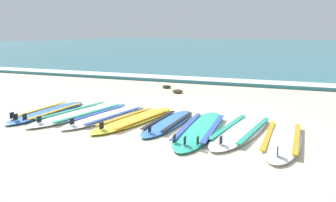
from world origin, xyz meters
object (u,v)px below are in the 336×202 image
object	(u,v)px
surfboard_7	(282,139)
surfboard_1	(81,113)
surfboard_2	(107,116)
surfboard_5	(200,129)
surfboard_0	(48,112)
surfboard_3	(135,119)
surfboard_6	(241,130)
surfboard_4	(168,122)

from	to	relation	value
surfboard_7	surfboard_1	bearing A→B (deg)	176.01
surfboard_2	surfboard_5	size ratio (longest dim) A/B	0.92
surfboard_1	surfboard_2	xyz separation A→B (m)	(0.57, -0.02, 0.00)
surfboard_1	surfboard_7	distance (m)	3.69
surfboard_0	surfboard_2	bearing A→B (deg)	6.33
surfboard_5	surfboard_7	xyz separation A→B (m)	(1.26, -0.05, -0.00)
surfboard_0	surfboard_1	bearing A→B (deg)	13.12
surfboard_2	surfboard_3	bearing A→B (deg)	-3.08
surfboard_6	surfboard_7	world-z (taller)	same
surfboard_4	surfboard_5	world-z (taller)	same
surfboard_1	surfboard_7	world-z (taller)	same
surfboard_4	surfboard_0	bearing A→B (deg)	-177.05
surfboard_3	surfboard_2	bearing A→B (deg)	176.92
surfboard_0	surfboard_1	xyz separation A→B (m)	(0.66, 0.15, -0.00)
surfboard_1	surfboard_2	bearing A→B (deg)	-1.80
surfboard_3	surfboard_0	bearing A→B (deg)	-176.75
surfboard_1	surfboard_3	xyz separation A→B (m)	(1.17, -0.05, 0.00)
surfboard_4	surfboard_3	bearing A→B (deg)	-177.92
surfboard_3	surfboard_6	distance (m)	1.88
surfboard_2	surfboard_4	size ratio (longest dim) A/B	1.15
surfboard_1	surfboard_5	world-z (taller)	same
surfboard_1	surfboard_6	world-z (taller)	same
surfboard_0	surfboard_5	distance (m)	3.08
surfboard_7	surfboard_3	bearing A→B (deg)	175.29
surfboard_1	surfboard_3	distance (m)	1.17
surfboard_0	surfboard_2	size ratio (longest dim) A/B	0.94
surfboard_5	surfboard_6	distance (m)	0.65
surfboard_1	surfboard_5	size ratio (longest dim) A/B	1.05
surfboard_4	surfboard_6	distance (m)	1.24
surfboard_1	surfboard_4	distance (m)	1.80
surfboard_7	surfboard_0	bearing A→B (deg)	178.65
surfboard_1	surfboard_5	distance (m)	2.43
surfboard_0	surfboard_6	size ratio (longest dim) A/B	0.88
surfboard_5	surfboard_2	bearing A→B (deg)	174.18
surfboard_2	surfboard_3	size ratio (longest dim) A/B	0.99
surfboard_0	surfboard_7	xyz separation A→B (m)	(4.34, -0.10, -0.00)
surfboard_0	surfboard_6	world-z (taller)	same
surfboard_5	surfboard_3	bearing A→B (deg)	172.88
surfboard_0	surfboard_5	world-z (taller)	same
surfboard_0	surfboard_3	xyz separation A→B (m)	(1.83, 0.10, -0.00)
surfboard_5	surfboard_1	bearing A→B (deg)	175.12
surfboard_1	surfboard_3	bearing A→B (deg)	-2.46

